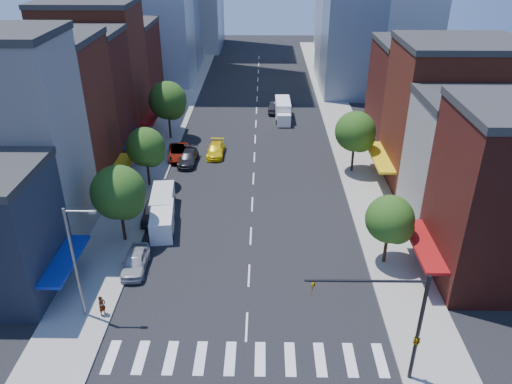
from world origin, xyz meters
TOP-DOWN VIEW (x-y plane):
  - ground at (0.00, 0.00)m, footprint 220.00×220.00m
  - sidewalk_left at (-12.50, 40.00)m, footprint 5.00×120.00m
  - sidewalk_right at (12.50, 40.00)m, footprint 5.00×120.00m
  - crosswalk at (0.00, -3.00)m, footprint 19.00×3.00m
  - bldg_left_1 at (-21.00, 12.00)m, footprint 12.00×8.00m
  - bldg_left_2 at (-21.00, 20.50)m, footprint 12.00×9.00m
  - bldg_left_3 at (-21.00, 29.00)m, footprint 12.00×8.00m
  - bldg_left_4 at (-21.00, 37.50)m, footprint 12.00×9.00m
  - bldg_left_5 at (-21.00, 47.00)m, footprint 12.00×10.00m
  - bldg_right_1 at (21.00, 15.00)m, footprint 12.00×8.00m
  - bldg_right_2 at (21.00, 24.00)m, footprint 12.00×10.00m
  - bldg_right_3 at (21.00, 34.00)m, footprint 12.00×10.00m
  - traffic_signal at (9.94, -4.50)m, footprint 7.24×2.24m
  - streetlight at (-11.81, 1.00)m, footprint 2.25×0.25m
  - tree_left_near at (-11.35, 10.92)m, footprint 4.80×4.80m
  - tree_left_mid at (-11.35, 21.92)m, footprint 4.20×4.20m
  - tree_left_far at (-11.35, 35.92)m, footprint 5.00×5.00m
  - tree_right_near at (11.65, 7.92)m, footprint 4.00×4.00m
  - tree_right_far at (11.65, 25.92)m, footprint 4.60×4.60m
  - parked_car_front at (-9.50, 6.73)m, footprint 2.06×4.80m
  - parked_car_second at (-9.50, 14.94)m, footprint 1.85×4.90m
  - parked_car_third at (-9.41, 29.65)m, footprint 3.15×5.61m
  - parked_car_rear at (-8.00, 28.01)m, footprint 2.25×5.16m
  - cargo_van_near at (-8.31, 12.60)m, footprint 2.62×5.29m
  - cargo_van_far at (-8.93, 16.27)m, footprint 2.61×5.42m
  - taxi at (-4.86, 30.57)m, footprint 2.13×5.02m
  - traffic_car_oncoming at (2.99, 47.32)m, footprint 2.39×5.14m
  - traffic_car_far at (4.53, 50.26)m, footprint 2.15×4.91m
  - box_truck at (3.99, 43.96)m, footprint 2.29×7.04m
  - pedestrian_near at (-10.61, 0.96)m, footprint 0.64×0.72m
  - pedestrian_far at (-12.44, 15.92)m, footprint 0.76×0.89m

SIDE VIEW (x-z plane):
  - ground at x=0.00m, z-range 0.00..0.00m
  - crosswalk at x=0.00m, z-range 0.00..0.01m
  - sidewalk_left at x=-12.50m, z-range 0.00..0.15m
  - sidewalk_right at x=12.50m, z-range 0.00..0.15m
  - taxi at x=-4.86m, z-range 0.00..1.44m
  - parked_car_rear at x=-8.00m, z-range 0.00..1.48m
  - parked_car_third at x=-9.41m, z-range 0.00..1.48m
  - parked_car_second at x=-9.50m, z-range 0.00..1.60m
  - parked_car_front at x=-9.50m, z-range 0.00..1.61m
  - traffic_car_oncoming at x=2.99m, z-range 0.00..1.63m
  - traffic_car_far at x=4.53m, z-range 0.00..1.65m
  - pedestrian_far at x=-12.44m, z-range 0.15..1.74m
  - pedestrian_near at x=-10.61m, z-range 0.15..1.80m
  - cargo_van_near at x=-8.31m, z-range -0.01..2.15m
  - cargo_van_far at x=-8.93m, z-range -0.01..2.22m
  - box_truck at x=3.99m, z-range -0.08..2.74m
  - traffic_signal at x=9.94m, z-range 0.16..8.16m
  - tree_right_near at x=11.65m, z-range 1.09..7.29m
  - tree_left_mid at x=-11.35m, z-range 1.20..7.85m
  - tree_right_far at x=11.65m, z-range 1.26..8.46m
  - tree_left_near at x=-11.35m, z-range 1.22..8.52m
  - tree_left_far at x=-11.35m, z-range 1.33..9.08m
  - streetlight at x=-11.81m, z-range 0.78..9.78m
  - bldg_right_1 at x=21.00m, z-range 0.00..12.00m
  - bldg_left_5 at x=-21.00m, z-range 0.00..13.00m
  - bldg_right_3 at x=21.00m, z-range 0.00..13.00m
  - bldg_left_3 at x=-21.00m, z-range 0.00..15.00m
  - bldg_right_2 at x=21.00m, z-range 0.00..15.00m
  - bldg_left_2 at x=-21.00m, z-range 0.00..16.00m
  - bldg_left_4 at x=-21.00m, z-range 0.00..17.00m
  - bldg_left_1 at x=-21.00m, z-range 0.00..18.00m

